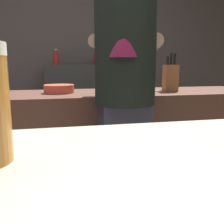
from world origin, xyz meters
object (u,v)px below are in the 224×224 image
at_px(chefs_knife, 147,91).
at_px(bottle_vinegar, 97,59).
at_px(bartender, 125,93).
at_px(bottle_soy, 56,59).
at_px(knife_block, 170,77).
at_px(mixing_bowl, 59,89).

height_order(chefs_knife, bottle_vinegar, bottle_vinegar).
relative_size(bartender, chefs_knife, 7.05).
height_order(chefs_knife, bottle_soy, bottle_soy).
bearing_deg(chefs_knife, bottle_soy, 115.59).
height_order(bartender, chefs_knife, bartender).
bearing_deg(bottle_vinegar, chefs_knife, -84.18).
xyz_separation_m(knife_block, bottle_vinegar, (-0.33, 1.46, 0.17)).
bearing_deg(bottle_soy, chefs_knife, -63.94).
bearing_deg(chefs_knife, mixing_bowl, 173.51).
bearing_deg(knife_block, chefs_knife, 179.66).
xyz_separation_m(bartender, mixing_bowl, (-0.36, 0.47, -0.01)).
xyz_separation_m(bartender, bottle_soy, (-0.37, 1.74, 0.23)).
height_order(bartender, bottle_vinegar, bartender).
distance_m(mixing_bowl, bottle_vinegar, 1.50).
distance_m(knife_block, chefs_knife, 0.21).
distance_m(bartender, bottle_soy, 1.79).
bearing_deg(bottle_vinegar, bartender, -94.07).
distance_m(knife_block, mixing_bowl, 0.83).
height_order(knife_block, chefs_knife, knife_block).
relative_size(mixing_bowl, bottle_vinegar, 1.14).
bearing_deg(bottle_vinegar, mixing_bowl, -109.54).
bearing_deg(mixing_bowl, chefs_knife, -6.03).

